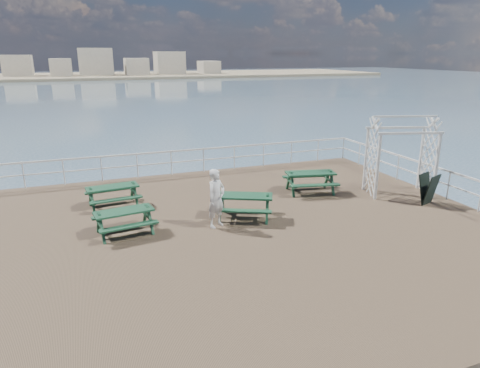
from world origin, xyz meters
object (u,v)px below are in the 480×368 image
Objects in this scene: picnic_table_a at (113,192)px; picnic_table_d at (124,217)px; picnic_table_c at (310,178)px; trellis_arbor at (400,160)px; person at (216,198)px; picnic_table_b at (244,201)px.

picnic_table_a is 2.54m from picnic_table_d.
trellis_arbor is at bearing -10.78° from picnic_table_c.
trellis_arbor reaches higher than person.
picnic_table_c is at bearing 173.39° from trellis_arbor.
picnic_table_b is at bearing -160.77° from trellis_arbor.
picnic_table_c reaches higher than picnic_table_b.
picnic_table_b is 0.76× the size of trellis_arbor.
picnic_table_a is 1.03× the size of person.
picnic_table_a is at bearing 104.60° from person.
picnic_table_a is 0.83× the size of picnic_table_b.
picnic_table_a is 0.88× the size of picnic_table_c.
trellis_arbor is (6.42, 0.34, 0.76)m from picnic_table_b.
picnic_table_c is at bearing -4.69° from person.
person is (2.87, -2.96, 0.37)m from picnic_table_a.
picnic_table_c is (7.28, -0.93, 0.04)m from picnic_table_a.
picnic_table_d is 0.63× the size of trellis_arbor.
picnic_table_c is at bearing -13.58° from picnic_table_a.
picnic_table_b is at bearing -39.39° from picnic_table_a.
picnic_table_c is at bearing 51.51° from picnic_table_b.
picnic_table_d is 10.25m from trellis_arbor.
picnic_table_b is 6.48m from trellis_arbor.
person is (-1.07, -0.40, 0.35)m from picnic_table_b.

